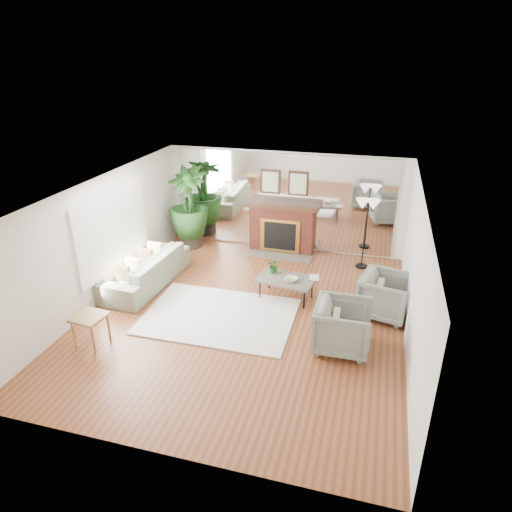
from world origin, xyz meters
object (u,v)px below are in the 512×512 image
(armchair_front, at_px, (343,327))
(fireplace, at_px, (282,227))
(sofa, at_px, (146,270))
(coffee_table, at_px, (286,280))
(potted_ficus, at_px, (189,205))
(floor_lamp, at_px, (367,210))
(side_table, at_px, (90,321))
(armchair_back, at_px, (385,296))

(armchair_front, bearing_deg, fireplace, 26.40)
(fireplace, relative_size, sofa, 0.85)
(sofa, distance_m, armchair_front, 4.55)
(coffee_table, bearing_deg, fireplace, 104.86)
(armchair_front, relative_size, potted_ficus, 0.45)
(fireplace, xyz_separation_m, floor_lamp, (2.06, -0.43, 0.77))
(armchair_front, height_order, potted_ficus, potted_ficus)
(armchair_front, bearing_deg, sofa, 73.89)
(armchair_front, relative_size, side_table, 1.63)
(coffee_table, distance_m, potted_ficus, 3.70)
(sofa, bearing_deg, armchair_front, 77.28)
(side_table, bearing_deg, coffee_table, 40.90)
(fireplace, bearing_deg, coffee_table, -75.14)
(coffee_table, distance_m, side_table, 3.85)
(coffee_table, xyz_separation_m, side_table, (-2.91, -2.52, 0.06))
(armchair_front, bearing_deg, floor_lamp, -2.48)
(armchair_back, bearing_deg, armchair_front, 165.02)
(fireplace, xyz_separation_m, coffee_table, (0.63, -2.38, -0.23))
(fireplace, xyz_separation_m, armchair_front, (1.92, -3.84, -0.23))
(side_table, xyz_separation_m, floor_lamp, (4.34, 4.47, 0.94))
(fireplace, bearing_deg, side_table, -114.96)
(coffee_table, distance_m, sofa, 3.09)
(coffee_table, height_order, armchair_front, armchair_front)
(armchair_back, relative_size, potted_ficus, 0.44)
(sofa, height_order, floor_lamp, floor_lamp)
(coffee_table, relative_size, potted_ficus, 0.60)
(armchair_back, bearing_deg, side_table, 128.35)
(armchair_back, height_order, potted_ficus, potted_ficus)
(coffee_table, xyz_separation_m, floor_lamp, (1.43, 1.95, 1.00))
(floor_lamp, bearing_deg, sofa, -154.41)
(sofa, height_order, potted_ficus, potted_ficus)
(armchair_front, bearing_deg, armchair_back, -27.56)
(coffee_table, bearing_deg, armchair_front, -48.60)
(fireplace, relative_size, potted_ficus, 0.97)
(coffee_table, distance_m, armchair_back, 1.97)
(side_table, bearing_deg, potted_ficus, 91.07)
(potted_ficus, height_order, floor_lamp, potted_ficus)
(sofa, relative_size, potted_ficus, 1.15)
(side_table, bearing_deg, armchair_back, 25.92)
(armchair_front, xyz_separation_m, side_table, (-4.20, -1.06, 0.06))
(armchair_front, distance_m, side_table, 4.33)
(sofa, height_order, armchair_back, armchair_back)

